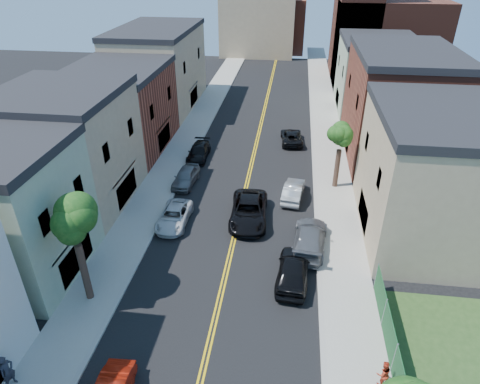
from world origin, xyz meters
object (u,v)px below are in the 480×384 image
(white_pickup, at_px, (174,216))
(pedestrian_left, at_px, (8,371))
(silver_car_right, at_px, (293,191))
(dark_car_right_far, at_px, (292,137))
(black_suv_lane, at_px, (249,211))
(grey_car_right, at_px, (310,238))
(pedestrian_right, at_px, (383,373))
(black_car_left, at_px, (199,152))
(grey_car_left, at_px, (186,177))
(black_car_right, at_px, (293,270))

(white_pickup, height_order, pedestrian_left, pedestrian_left)
(silver_car_right, height_order, dark_car_right_far, silver_car_right)
(dark_car_right_far, height_order, pedestrian_left, pedestrian_left)
(white_pickup, xyz_separation_m, black_suv_lane, (5.70, 1.23, 0.19))
(grey_car_right, relative_size, pedestrian_right, 3.71)
(black_car_left, height_order, pedestrian_right, pedestrian_right)
(grey_car_right, distance_m, silver_car_right, 6.82)
(dark_car_right_far, bearing_deg, grey_car_left, 43.59)
(black_car_right, relative_size, pedestrian_left, 2.62)
(grey_car_right, relative_size, dark_car_right_far, 1.18)
(black_car_left, relative_size, grey_car_right, 0.84)
(black_suv_lane, relative_size, pedestrian_left, 3.16)
(silver_car_right, bearing_deg, black_car_right, 98.04)
(dark_car_right_far, bearing_deg, white_pickup, 57.58)
(black_car_left, xyz_separation_m, dark_car_right_far, (9.30, 5.20, -0.02))
(white_pickup, bearing_deg, pedestrian_left, -105.75)
(grey_car_right, xyz_separation_m, pedestrian_left, (-14.60, -13.08, 0.29))
(pedestrian_right, bearing_deg, dark_car_right_far, -96.85)
(white_pickup, xyz_separation_m, grey_car_left, (-0.61, 6.30, 0.09))
(black_suv_lane, bearing_deg, white_pickup, -170.68)
(black_suv_lane, relative_size, pedestrian_right, 4.01)
(black_car_left, bearing_deg, grey_car_left, -90.91)
(white_pickup, bearing_deg, black_suv_lane, 12.33)
(grey_car_left, relative_size, black_car_left, 0.92)
(silver_car_right, xyz_separation_m, dark_car_right_far, (-0.42, 11.91, -0.06))
(grey_car_left, xyz_separation_m, grey_car_right, (11.00, -7.96, 0.07))
(silver_car_right, relative_size, dark_car_right_far, 0.92)
(silver_car_right, relative_size, black_suv_lane, 0.72)
(silver_car_right, height_order, black_suv_lane, black_suv_lane)
(white_pickup, bearing_deg, silver_car_right, 29.13)
(grey_car_right, bearing_deg, grey_car_left, -29.96)
(white_pickup, bearing_deg, dark_car_right_far, 63.04)
(white_pickup, distance_m, grey_car_right, 10.52)
(white_pickup, relative_size, grey_car_left, 1.07)
(pedestrian_left, bearing_deg, black_car_left, 6.75)
(black_suv_lane, bearing_deg, pedestrian_right, -62.13)
(pedestrian_right, bearing_deg, white_pickup, -58.62)
(grey_car_left, distance_m, grey_car_right, 13.58)
(grey_car_left, relative_size, dark_car_right_far, 0.92)
(white_pickup, relative_size, dark_car_right_far, 0.98)
(grey_car_right, height_order, silver_car_right, grey_car_right)
(black_car_right, bearing_deg, silver_car_right, -84.92)
(grey_car_left, relative_size, silver_car_right, 0.99)
(silver_car_right, bearing_deg, pedestrian_right, 112.02)
(black_car_right, height_order, dark_car_right_far, black_car_right)
(white_pickup, height_order, grey_car_right, grey_car_right)
(dark_car_right_far, height_order, black_suv_lane, black_suv_lane)
(black_car_left, distance_m, pedestrian_left, 26.73)
(white_pickup, bearing_deg, black_car_left, 93.16)
(grey_car_left, bearing_deg, black_car_left, 93.62)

